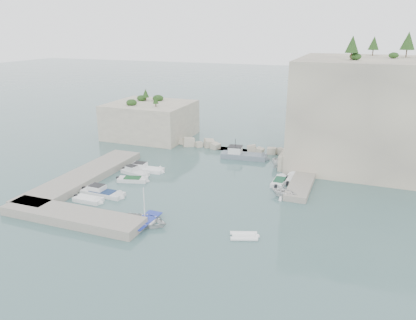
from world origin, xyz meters
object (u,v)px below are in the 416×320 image
(tender_east_b, at_px, (279,183))
(tender_east_c, at_px, (291,180))
(motorboat_b, at_px, (135,174))
(rowboat, at_px, (145,224))
(motorboat_a, at_px, (145,171))
(inflatable_dinghy, at_px, (244,238))
(work_boat, at_px, (244,158))
(motorboat_c, at_px, (133,181))
(motorboat_e, at_px, (89,201))
(tender_east_a, at_px, (284,197))
(tender_east_d, at_px, (287,168))
(motorboat_d, at_px, (103,195))

(tender_east_b, relative_size, tender_east_c, 1.03)
(motorboat_b, xyz_separation_m, rowboat, (9.69, -14.07, 0.00))
(motorboat_a, height_order, inflatable_dinghy, motorboat_a)
(motorboat_a, bearing_deg, tender_east_b, 3.75)
(motorboat_b, height_order, work_boat, work_boat)
(motorboat_c, relative_size, motorboat_e, 1.14)
(tender_east_a, bearing_deg, tender_east_d, 23.92)
(tender_east_b, bearing_deg, motorboat_d, 122.49)
(motorboat_c, xyz_separation_m, tender_east_c, (21.75, 8.81, 0.00))
(motorboat_d, distance_m, work_boat, 26.08)
(motorboat_a, xyz_separation_m, motorboat_c, (0.57, -4.69, 0.00))
(rowboat, relative_size, tender_east_c, 1.16)
(work_boat, bearing_deg, tender_east_a, -61.19)
(motorboat_d, relative_size, inflatable_dinghy, 2.11)
(motorboat_b, distance_m, work_boat, 19.24)
(work_boat, bearing_deg, tender_east_c, -44.32)
(rowboat, xyz_separation_m, tender_east_d, (11.69, 25.25, 0.00))
(tender_east_d, bearing_deg, tender_east_c, -172.49)
(rowboat, bearing_deg, tender_east_b, -31.11)
(motorboat_a, relative_size, inflatable_dinghy, 2.04)
(motorboat_c, bearing_deg, inflatable_dinghy, -42.45)
(motorboat_c, height_order, work_boat, work_boat)
(motorboat_c, bearing_deg, tender_east_a, -9.45)
(tender_east_b, bearing_deg, inflatable_dinghy, -179.65)
(motorboat_e, xyz_separation_m, inflatable_dinghy, (21.60, -1.92, 0.00))
(inflatable_dinghy, xyz_separation_m, tender_east_a, (1.88, 12.52, 0.00))
(motorboat_a, bearing_deg, motorboat_c, -85.64)
(motorboat_a, distance_m, motorboat_b, 2.06)
(inflatable_dinghy, distance_m, work_boat, 27.98)
(inflatable_dinghy, relative_size, tender_east_c, 0.67)
(motorboat_a, distance_m, motorboat_d, 10.60)
(inflatable_dinghy, bearing_deg, motorboat_a, 124.37)
(tender_east_a, bearing_deg, motorboat_c, 111.36)
(motorboat_a, bearing_deg, motorboat_d, -95.36)
(motorboat_b, bearing_deg, motorboat_c, -53.26)
(tender_east_a, bearing_deg, motorboat_d, 125.00)
(motorboat_c, xyz_separation_m, work_boat, (12.19, 16.55, 0.00))
(inflatable_dinghy, relative_size, tender_east_d, 0.65)
(motorboat_a, height_order, work_boat, work_boat)
(tender_east_b, bearing_deg, motorboat_b, 102.72)
(motorboat_c, xyz_separation_m, inflatable_dinghy, (20.03, -10.31, 0.00))
(rowboat, bearing_deg, tender_east_d, -23.13)
(inflatable_dinghy, bearing_deg, motorboat_c, 133.20)
(inflatable_dinghy, distance_m, tender_east_b, 17.33)
(inflatable_dinghy, bearing_deg, tender_east_c, 65.29)
(motorboat_d, xyz_separation_m, motorboat_e, (-0.49, -2.50, 0.00))
(motorboat_a, bearing_deg, tender_east_d, 21.31)
(motorboat_b, distance_m, motorboat_d, 8.62)
(motorboat_b, relative_size, motorboat_d, 0.76)
(motorboat_e, height_order, tender_east_d, tender_east_d)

